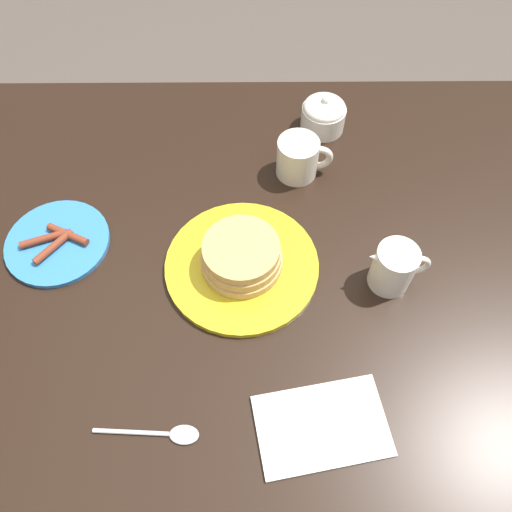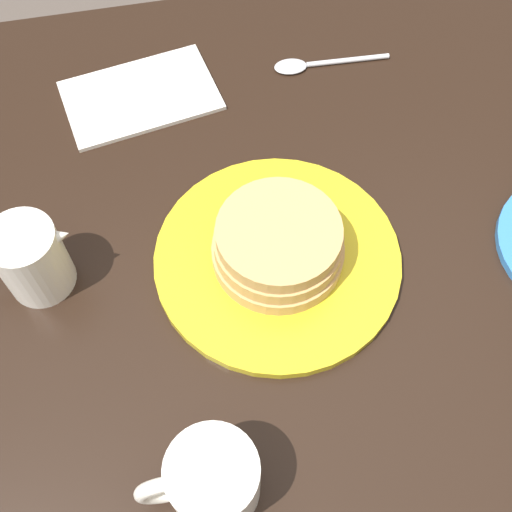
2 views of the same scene
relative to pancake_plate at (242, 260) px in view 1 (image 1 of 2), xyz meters
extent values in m
plane|color=#51473F|center=(-0.05, 0.02, -0.75)|extent=(8.00, 8.00, 0.00)
cube|color=black|center=(-0.05, 0.02, -0.04)|extent=(1.37, 0.97, 0.03)
cube|color=black|center=(-0.67, 0.45, -0.40)|extent=(0.07, 0.07, 0.69)
cube|color=black|center=(0.58, 0.45, -0.40)|extent=(0.07, 0.07, 0.69)
cylinder|color=gold|center=(0.00, 0.00, -0.02)|extent=(0.28, 0.28, 0.01)
cylinder|color=tan|center=(0.00, 0.00, 0.00)|extent=(0.15, 0.15, 0.02)
cylinder|color=tan|center=(0.00, 0.00, 0.02)|extent=(0.14, 0.14, 0.02)
cylinder|color=tan|center=(0.00, 0.00, 0.04)|extent=(0.13, 0.13, 0.02)
cylinder|color=#337AC6|center=(-0.34, 0.05, -0.02)|extent=(0.19, 0.19, 0.01)
cylinder|color=brown|center=(-0.36, 0.05, -0.01)|extent=(0.09, 0.04, 0.01)
cylinder|color=brown|center=(-0.32, 0.06, -0.01)|extent=(0.08, 0.05, 0.01)
cylinder|color=brown|center=(-0.34, 0.04, -0.01)|extent=(0.06, 0.08, 0.01)
cylinder|color=silver|center=(0.11, 0.23, 0.02)|extent=(0.08, 0.08, 0.08)
torus|color=silver|center=(0.15, 0.23, 0.02)|extent=(0.06, 0.01, 0.06)
cylinder|color=#472819|center=(0.11, 0.23, 0.05)|extent=(0.07, 0.07, 0.00)
cylinder|color=silver|center=(0.26, -0.03, 0.02)|extent=(0.07, 0.07, 0.09)
cone|color=silver|center=(0.23, -0.03, 0.05)|extent=(0.04, 0.03, 0.04)
torus|color=silver|center=(0.29, -0.03, 0.03)|extent=(0.05, 0.01, 0.05)
cylinder|color=silver|center=(0.17, 0.35, 0.00)|extent=(0.09, 0.09, 0.05)
ellipsoid|color=silver|center=(0.17, 0.35, 0.03)|extent=(0.09, 0.09, 0.03)
sphere|color=silver|center=(0.17, 0.35, 0.05)|extent=(0.02, 0.02, 0.02)
cube|color=silver|center=(0.12, -0.28, -0.02)|extent=(0.21, 0.16, 0.01)
cylinder|color=silver|center=(-0.16, -0.29, -0.02)|extent=(0.12, 0.01, 0.01)
ellipsoid|color=silver|center=(-0.08, -0.29, -0.02)|extent=(0.05, 0.03, 0.01)
camera|label=1|loc=(0.02, -0.46, 0.75)|focal=35.00mm
camera|label=2|loc=(0.10, 0.34, 0.61)|focal=45.00mm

